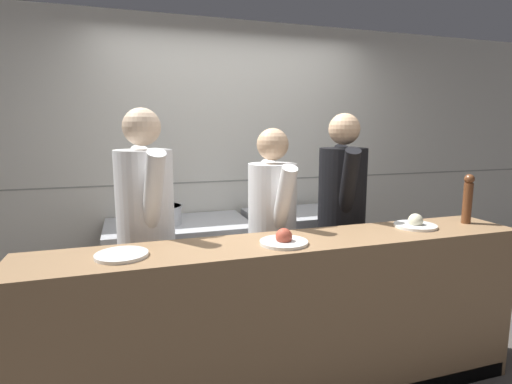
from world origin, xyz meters
TOP-DOWN VIEW (x-y plane):
  - ground_plane at (0.00, 0.00)m, footprint 14.00×14.00m
  - wall_back_tiled at (0.00, 1.44)m, footprint 8.00×0.06m
  - oven_range at (-0.60, 1.04)m, footprint 1.16×0.71m
  - prep_counter at (0.50, 1.04)m, footprint 0.94×0.65m
  - pass_counter at (-0.10, -0.16)m, footprint 2.96×0.45m
  - stock_pot at (-0.71, 1.03)m, footprint 0.30×0.30m
  - plated_dish_main at (-1.02, -0.17)m, footprint 0.26×0.26m
  - plated_dish_appetiser at (-0.16, -0.21)m, footprint 0.27×0.27m
  - plated_dish_dessert at (0.79, -0.12)m, footprint 0.27×0.27m
  - pepper_mill at (1.19, -0.13)m, footprint 0.07×0.07m
  - chef_head_cook at (-0.88, 0.37)m, footprint 0.42×0.77m
  - chef_sous at (-0.03, 0.33)m, footprint 0.34×0.71m
  - chef_line at (0.56, 0.42)m, footprint 0.45×0.75m

SIDE VIEW (x-z plane):
  - ground_plane at x=0.00m, z-range 0.00..0.00m
  - oven_range at x=-0.60m, z-range 0.00..0.87m
  - prep_counter at x=0.50m, z-range 0.00..0.89m
  - pass_counter at x=-0.10m, z-range 0.00..1.00m
  - chef_sous at x=-0.03m, z-range 0.09..1.74m
  - stock_pot at x=-0.71m, z-range 0.88..1.03m
  - chef_line at x=0.56m, z-range 0.10..1.85m
  - chef_head_cook at x=-0.88m, z-range 0.10..1.87m
  - plated_dish_main at x=-1.02m, z-range 1.01..1.02m
  - plated_dish_appetiser at x=-0.16m, z-range 0.98..1.07m
  - plated_dish_dessert at x=0.79m, z-range 0.98..1.07m
  - pepper_mill at x=1.19m, z-range 1.01..1.35m
  - wall_back_tiled at x=0.00m, z-range 0.00..2.60m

